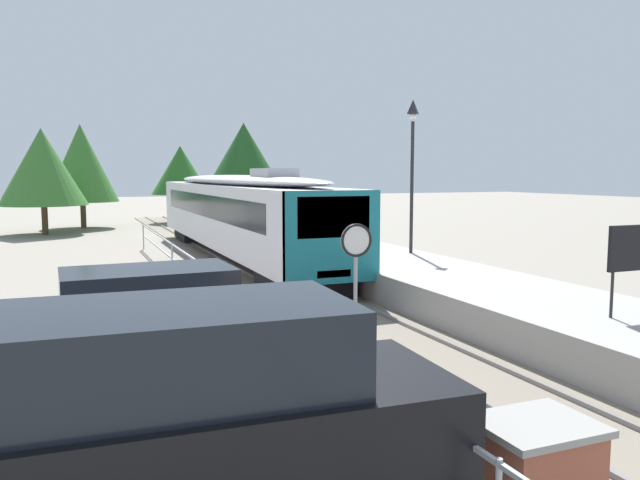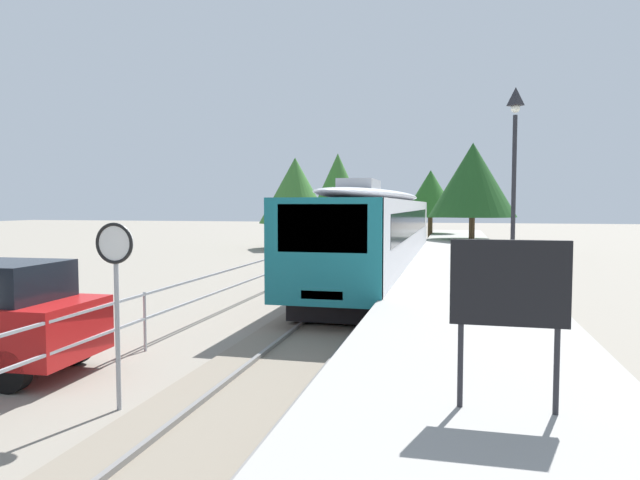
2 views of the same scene
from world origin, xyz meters
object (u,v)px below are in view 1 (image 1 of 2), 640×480
at_px(platform_notice_board, 632,251).
at_px(brick_utility_cabinet, 535,473).
at_px(speed_limit_sign, 356,261).
at_px(parked_van_black, 192,433).
at_px(parked_suv_red, 141,324).
at_px(commuter_train, 237,210).
at_px(platform_lamp_mid_platform, 412,147).

distance_m(platform_notice_board, brick_utility_cabinet, 7.15).
distance_m(speed_limit_sign, parked_van_black, 5.89).
height_order(brick_utility_cabinet, parked_suv_red, parked_suv_red).
bearing_deg(parked_suv_red, commuter_train, 69.19).
distance_m(parked_van_black, parked_suv_red, 5.52).
bearing_deg(speed_limit_sign, commuter_train, 83.18).
height_order(commuter_train, parked_suv_red, commuter_train).
relative_size(platform_lamp_mid_platform, brick_utility_cabinet, 4.42).
xyz_separation_m(speed_limit_sign, parked_van_black, (-3.80, -4.42, -0.83)).
height_order(commuter_train, speed_limit_sign, commuter_train).
xyz_separation_m(commuter_train, brick_utility_cabinet, (-2.23, -20.79, -1.58)).
height_order(brick_utility_cabinet, parked_van_black, parked_van_black).
bearing_deg(speed_limit_sign, platform_notice_board, -12.52).
height_order(speed_limit_sign, parked_suv_red, speed_limit_sign).
xyz_separation_m(commuter_train, speed_limit_sign, (-1.88, -15.68, -0.03)).
height_order(commuter_train, parked_van_black, commuter_train).
relative_size(speed_limit_sign, parked_van_black, 0.56).
distance_m(brick_utility_cabinet, parked_van_black, 3.59).
bearing_deg(brick_utility_cabinet, commuter_train, 83.88).
distance_m(commuter_train, platform_notice_board, 17.25).
xyz_separation_m(parked_van_black, parked_suv_red, (0.13, 5.51, -0.23)).
bearing_deg(platform_lamp_mid_platform, parked_suv_red, -142.24).
relative_size(platform_notice_board, brick_utility_cabinet, 1.49).
relative_size(commuter_train, speed_limit_sign, 7.48).
bearing_deg(parked_van_black, brick_utility_cabinet, -11.24).
bearing_deg(parked_suv_red, parked_van_black, -91.35).
distance_m(commuter_train, speed_limit_sign, 15.79).
bearing_deg(platform_notice_board, platform_lamp_mid_platform, 84.29).
xyz_separation_m(brick_utility_cabinet, parked_suv_red, (-3.32, 6.20, 0.49)).
distance_m(platform_lamp_mid_platform, platform_notice_board, 10.44).
distance_m(speed_limit_sign, parked_suv_red, 3.97).
bearing_deg(platform_lamp_mid_platform, brick_utility_cabinet, -115.80).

